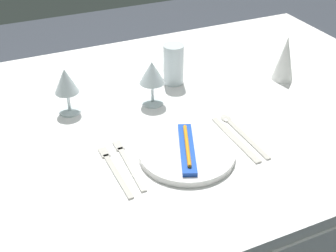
{
  "coord_description": "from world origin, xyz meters",
  "views": [
    {
      "loc": [
        -0.4,
        -1.03,
        1.44
      ],
      "look_at": [
        0.01,
        -0.1,
        0.76
      ],
      "focal_mm": 47.06,
      "sensor_mm": 36.0,
      "label": 1
    }
  ],
  "objects_px": {
    "spoon_soup": "(239,130)",
    "napkin_folded": "(285,59)",
    "fork_outer": "(128,162)",
    "dinner_knife": "(236,140)",
    "drink_tumbler": "(173,67)",
    "dinner_plate": "(187,153)",
    "wine_glass_centre": "(152,75)",
    "toothbrush_package": "(187,148)",
    "fork_inner": "(114,169)",
    "wine_glass_left": "(66,83)"
  },
  "relations": [
    {
      "from": "spoon_soup",
      "to": "napkin_folded",
      "type": "distance_m",
      "value": 0.37
    },
    {
      "from": "fork_outer",
      "to": "spoon_soup",
      "type": "height_order",
      "value": "spoon_soup"
    },
    {
      "from": "dinner_knife",
      "to": "drink_tumbler",
      "type": "relative_size",
      "value": 1.71
    },
    {
      "from": "fork_outer",
      "to": "dinner_plate",
      "type": "bearing_deg",
      "value": -12.94
    },
    {
      "from": "wine_glass_centre",
      "to": "toothbrush_package",
      "type": "bearing_deg",
      "value": -94.11
    },
    {
      "from": "toothbrush_package",
      "to": "fork_outer",
      "type": "relative_size",
      "value": 0.97
    },
    {
      "from": "wine_glass_centre",
      "to": "napkin_folded",
      "type": "distance_m",
      "value": 0.46
    },
    {
      "from": "fork_outer",
      "to": "fork_inner",
      "type": "xyz_separation_m",
      "value": [
        -0.04,
        -0.01,
        -0.0
      ]
    },
    {
      "from": "fork_inner",
      "to": "wine_glass_centre",
      "type": "xyz_separation_m",
      "value": [
        0.21,
        0.26,
        0.1
      ]
    },
    {
      "from": "fork_outer",
      "to": "wine_glass_left",
      "type": "relative_size",
      "value": 1.5
    },
    {
      "from": "wine_glass_left",
      "to": "drink_tumbler",
      "type": "xyz_separation_m",
      "value": [
        0.36,
        0.04,
        -0.04
      ]
    },
    {
      "from": "wine_glass_centre",
      "to": "drink_tumbler",
      "type": "bearing_deg",
      "value": 40.02
    },
    {
      "from": "toothbrush_package",
      "to": "dinner_knife",
      "type": "bearing_deg",
      "value": 2.26
    },
    {
      "from": "dinner_knife",
      "to": "wine_glass_left",
      "type": "distance_m",
      "value": 0.51
    },
    {
      "from": "fork_outer",
      "to": "napkin_folded",
      "type": "bearing_deg",
      "value": 18.85
    },
    {
      "from": "dinner_plate",
      "to": "wine_glass_left",
      "type": "xyz_separation_m",
      "value": [
        -0.23,
        0.34,
        0.09
      ]
    },
    {
      "from": "wine_glass_left",
      "to": "spoon_soup",
      "type": "bearing_deg",
      "value": -35.67
    },
    {
      "from": "dinner_knife",
      "to": "drink_tumbler",
      "type": "height_order",
      "value": "drink_tumbler"
    },
    {
      "from": "napkin_folded",
      "to": "toothbrush_package",
      "type": "bearing_deg",
      "value": -152.56
    },
    {
      "from": "wine_glass_left",
      "to": "drink_tumbler",
      "type": "relative_size",
      "value": 1.07
    },
    {
      "from": "fork_inner",
      "to": "spoon_soup",
      "type": "height_order",
      "value": "spoon_soup"
    },
    {
      "from": "toothbrush_package",
      "to": "drink_tumbler",
      "type": "height_order",
      "value": "drink_tumbler"
    },
    {
      "from": "toothbrush_package",
      "to": "spoon_soup",
      "type": "height_order",
      "value": "toothbrush_package"
    },
    {
      "from": "dinner_knife",
      "to": "wine_glass_left",
      "type": "bearing_deg",
      "value": 138.84
    },
    {
      "from": "fork_inner",
      "to": "wine_glass_centre",
      "type": "distance_m",
      "value": 0.35
    },
    {
      "from": "fork_inner",
      "to": "dinner_knife",
      "type": "xyz_separation_m",
      "value": [
        0.34,
        -0.02,
        0.0
      ]
    },
    {
      "from": "fork_inner",
      "to": "wine_glass_left",
      "type": "xyz_separation_m",
      "value": [
        -0.04,
        0.31,
        0.1
      ]
    },
    {
      "from": "dinner_plate",
      "to": "spoon_soup",
      "type": "relative_size",
      "value": 1.08
    },
    {
      "from": "wine_glass_centre",
      "to": "napkin_folded",
      "type": "height_order",
      "value": "napkin_folded"
    },
    {
      "from": "toothbrush_package",
      "to": "dinner_plate",
      "type": "bearing_deg",
      "value": 0.0
    },
    {
      "from": "fork_outer",
      "to": "toothbrush_package",
      "type": "bearing_deg",
      "value": -12.94
    },
    {
      "from": "fork_inner",
      "to": "drink_tumbler",
      "type": "relative_size",
      "value": 1.59
    },
    {
      "from": "spoon_soup",
      "to": "wine_glass_centre",
      "type": "height_order",
      "value": "wine_glass_centre"
    },
    {
      "from": "fork_outer",
      "to": "spoon_soup",
      "type": "bearing_deg",
      "value": 1.42
    },
    {
      "from": "dinner_plate",
      "to": "toothbrush_package",
      "type": "xyz_separation_m",
      "value": [
        -0.0,
        0.0,
        0.02
      ]
    },
    {
      "from": "fork_inner",
      "to": "spoon_soup",
      "type": "relative_size",
      "value": 0.92
    },
    {
      "from": "wine_glass_centre",
      "to": "dinner_plate",
      "type": "bearing_deg",
      "value": -94.11
    },
    {
      "from": "spoon_soup",
      "to": "wine_glass_centre",
      "type": "relative_size",
      "value": 1.65
    },
    {
      "from": "fork_inner",
      "to": "spoon_soup",
      "type": "distance_m",
      "value": 0.37
    },
    {
      "from": "fork_outer",
      "to": "wine_glass_left",
      "type": "bearing_deg",
      "value": 104.12
    },
    {
      "from": "fork_inner",
      "to": "wine_glass_left",
      "type": "height_order",
      "value": "wine_glass_left"
    },
    {
      "from": "wine_glass_centre",
      "to": "napkin_folded",
      "type": "bearing_deg",
      "value": -4.01
    },
    {
      "from": "toothbrush_package",
      "to": "dinner_knife",
      "type": "height_order",
      "value": "toothbrush_package"
    },
    {
      "from": "wine_glass_centre",
      "to": "fork_outer",
      "type": "bearing_deg",
      "value": -124.48
    },
    {
      "from": "dinner_knife",
      "to": "dinner_plate",
      "type": "bearing_deg",
      "value": -177.74
    },
    {
      "from": "toothbrush_package",
      "to": "wine_glass_left",
      "type": "height_order",
      "value": "wine_glass_left"
    },
    {
      "from": "dinner_knife",
      "to": "drink_tumbler",
      "type": "distance_m",
      "value": 0.38
    },
    {
      "from": "fork_outer",
      "to": "fork_inner",
      "type": "bearing_deg",
      "value": -164.14
    },
    {
      "from": "fork_inner",
      "to": "dinner_knife",
      "type": "distance_m",
      "value": 0.34
    },
    {
      "from": "toothbrush_package",
      "to": "wine_glass_centre",
      "type": "xyz_separation_m",
      "value": [
        0.02,
        0.28,
        0.07
      ]
    }
  ]
}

